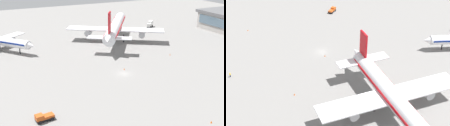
% 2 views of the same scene
% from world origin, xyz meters
% --- Properties ---
extents(ground, '(288.00, 288.00, 0.00)m').
position_xyz_m(ground, '(0.00, 0.00, 0.00)').
color(ground, gray).
extents(airplane_taxiing, '(48.78, 41.06, 16.87)m').
position_xyz_m(airplane_taxiing, '(37.89, -15.70, 6.13)').
color(airplane_taxiing, white).
rests_on(airplane_taxiing, ground).
extents(pushback_tractor, '(2.71, 4.62, 1.90)m').
position_xyz_m(pushback_tractor, '(-17.45, 30.97, 0.97)').
color(pushback_tractor, black).
rests_on(pushback_tractor, ground).
extents(catering_truck, '(5.11, 5.47, 3.30)m').
position_xyz_m(catering_truck, '(53.07, -44.73, 1.70)').
color(catering_truck, black).
rests_on(catering_truck, ground).
extents(safety_cone_near_gate, '(0.44, 0.44, 0.60)m').
position_xyz_m(safety_cone_near_gate, '(8.74, -25.47, 0.30)').
color(safety_cone_near_gate, '#EA590C').
rests_on(safety_cone_near_gate, ground).
extents(safety_cone_mid_apron, '(0.44, 0.44, 0.60)m').
position_xyz_m(safety_cone_mid_apron, '(2.92, -1.72, 0.30)').
color(safety_cone_mid_apron, '#EA590C').
rests_on(safety_cone_mid_apron, ground).
extents(safety_cone_far_side, '(0.44, 0.44, 0.60)m').
position_xyz_m(safety_cone_far_side, '(-35.66, -4.36, 0.30)').
color(safety_cone_far_side, '#EA590C').
rests_on(safety_cone_far_side, ground).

